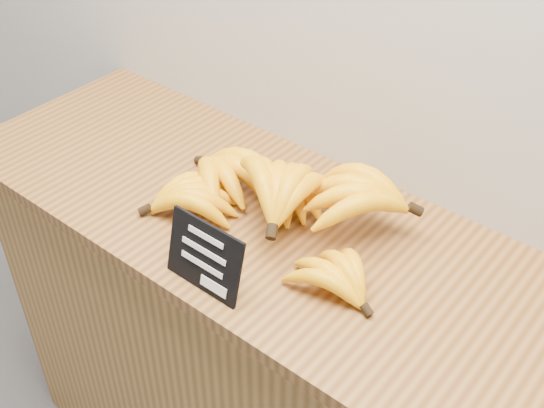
{
  "coord_description": "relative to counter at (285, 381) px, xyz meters",
  "views": [
    {
      "loc": [
        0.48,
        1.94,
        1.79
      ],
      "look_at": [
        -0.14,
        2.7,
        1.02
      ],
      "focal_mm": 45.0,
      "sensor_mm": 36.0,
      "label": 1
    }
  ],
  "objects": [
    {
      "name": "banana_pile",
      "position": [
        -0.03,
        0.0,
        0.54
      ],
      "size": [
        0.56,
        0.36,
        0.13
      ],
      "color": "#FFB80A",
      "rests_on": "counter_top"
    },
    {
      "name": "counter_top",
      "position": [
        0.0,
        0.0,
        0.47
      ],
      "size": [
        1.56,
        0.54,
        0.03
      ],
      "primitive_type": "cube",
      "color": "brown",
      "rests_on": "counter"
    },
    {
      "name": "counter",
      "position": [
        0.0,
        0.0,
        0.0
      ],
      "size": [
        1.43,
        0.5,
        0.9
      ],
      "primitive_type": "cube",
      "color": "olive",
      "rests_on": "ground"
    },
    {
      "name": "chalkboard_sign",
      "position": [
        -0.02,
        -0.21,
        0.54
      ],
      "size": [
        0.16,
        0.04,
        0.13
      ],
      "primitive_type": "cube",
      "rotation": [
        -0.26,
        0.0,
        0.0
      ],
      "color": "black",
      "rests_on": "counter_top"
    }
  ]
}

